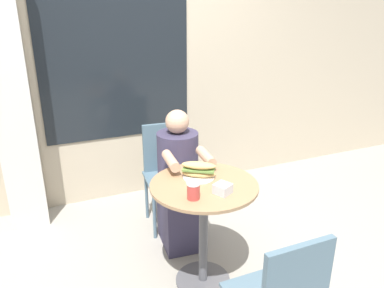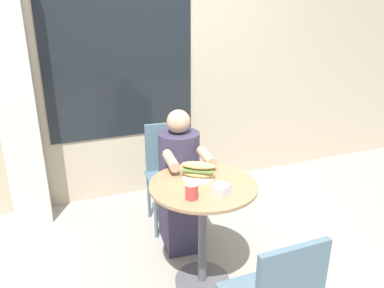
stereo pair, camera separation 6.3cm
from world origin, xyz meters
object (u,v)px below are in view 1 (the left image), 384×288
Objects in this scene: cafe_table at (204,212)px; sandwich_on_plate at (199,171)px; drink_cup at (193,191)px; seated_diner at (179,188)px; diner_chair at (166,165)px.

sandwich_on_plate is at bearing 86.79° from cafe_table.
drink_cup is at bearing -120.28° from sandwich_on_plate.
drink_cup reaches higher than cafe_table.
cafe_table is 3.25× the size of sandwich_on_plate.
seated_diner is 0.76m from drink_cup.
drink_cup is at bearing -132.61° from cafe_table.
cafe_table is at bearing 92.18° from seated_diner.
diner_chair reaches higher than sandwich_on_plate.
cafe_table is 0.86m from diner_chair.
sandwich_on_plate is 2.29× the size of drink_cup.
seated_diner is at bearing 93.58° from diner_chair.
seated_diner is 4.70× the size of sandwich_on_plate.
drink_cup is at bearing 85.50° from diner_chair.
diner_chair is 1.06m from drink_cup.
seated_diner is 10.75× the size of drink_cup.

